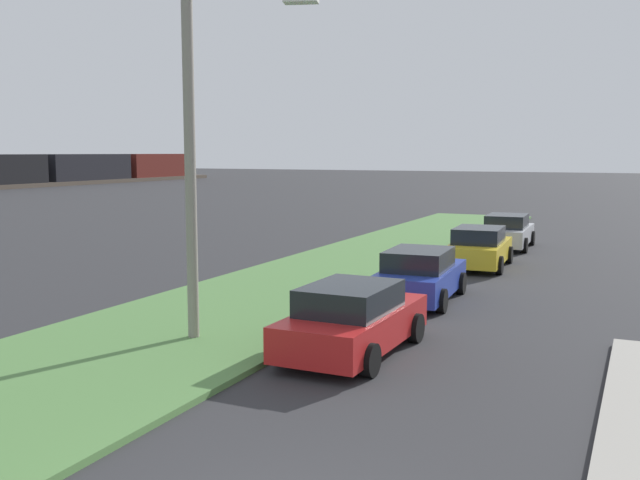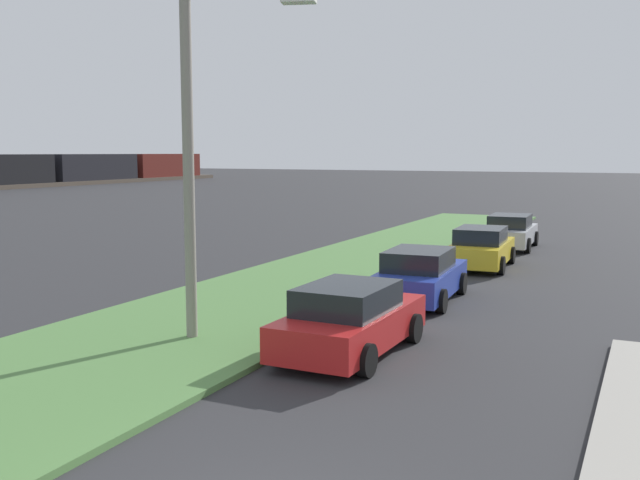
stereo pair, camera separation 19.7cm
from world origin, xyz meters
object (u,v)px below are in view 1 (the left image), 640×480
parked_car_yellow (479,248)px  parked_car_silver (507,232)px  parked_car_blue (420,276)px  parked_car_red (353,319)px  streetlight (206,140)px

parked_car_yellow → parked_car_silver: bearing=-2.8°
parked_car_yellow → parked_car_blue: bearing=174.8°
parked_car_red → parked_car_yellow: (12.22, 0.03, 0.00)m
parked_car_yellow → streetlight: streetlight is taller
parked_car_blue → parked_car_red: bearing=179.8°
parked_car_silver → parked_car_yellow: bearing=178.2°
parked_car_silver → parked_car_red: bearing=178.1°
parked_car_yellow → parked_car_silver: (5.78, 0.03, 0.00)m
streetlight → parked_car_silver: bearing=-9.5°
streetlight → parked_car_yellow: bearing=-13.8°
parked_car_red → parked_car_blue: same height
parked_car_red → streetlight: streetlight is taller
parked_car_red → parked_car_blue: size_ratio=0.99×
parked_car_yellow → parked_car_silver: size_ratio=1.01×
parked_car_silver → streetlight: (-18.51, 3.10, 3.67)m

